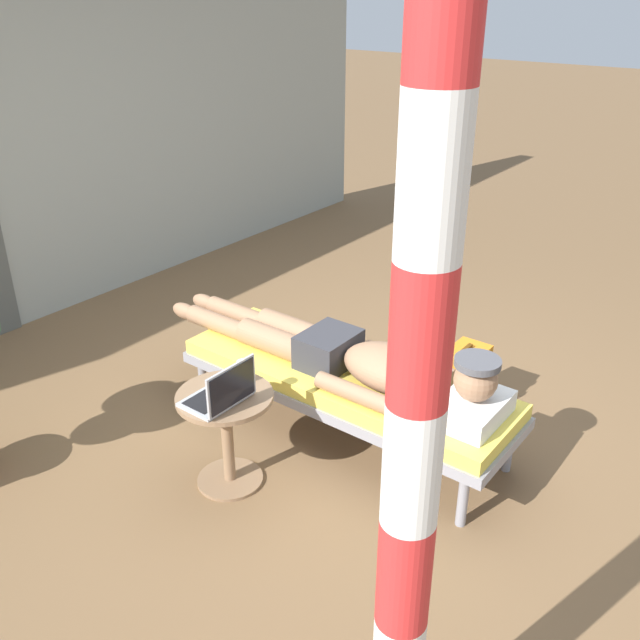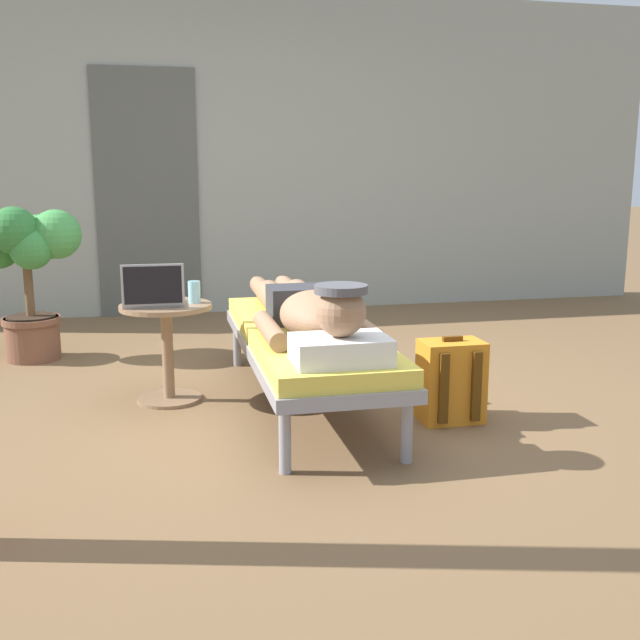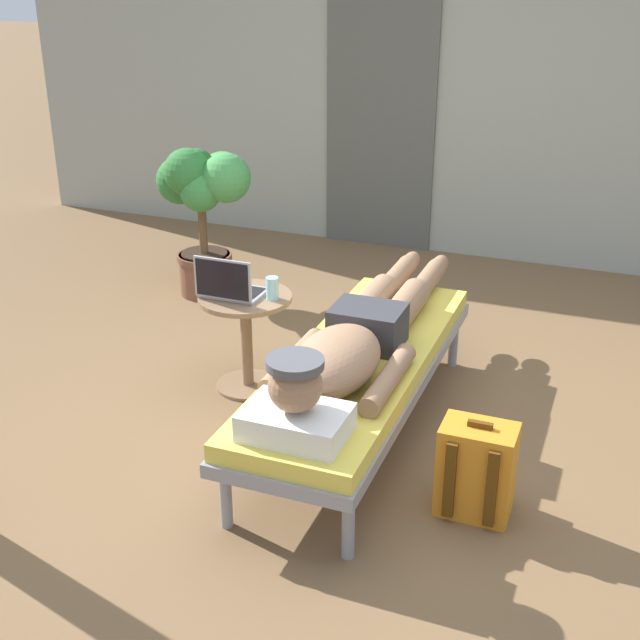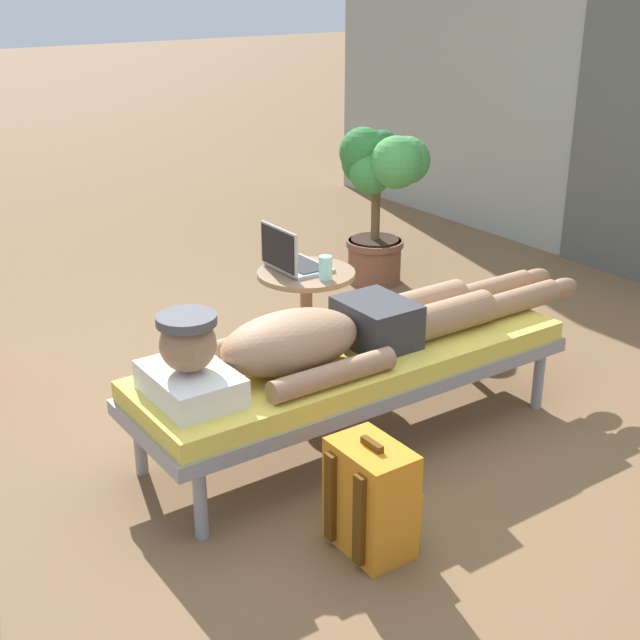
{
  "view_description": "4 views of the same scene",
  "coord_description": "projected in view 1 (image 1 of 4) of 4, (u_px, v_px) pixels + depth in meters",
  "views": [
    {
      "loc": [
        -2.64,
        -1.83,
        2.34
      ],
      "look_at": [
        0.18,
        0.34,
        0.59
      ],
      "focal_mm": 39.03,
      "sensor_mm": 36.0,
      "label": 1
    },
    {
      "loc": [
        -0.69,
        -3.56,
        1.2
      ],
      "look_at": [
        0.12,
        0.04,
        0.45
      ],
      "focal_mm": 41.18,
      "sensor_mm": 36.0,
      "label": 2
    },
    {
      "loc": [
        1.14,
        -3.24,
        2.13
      ],
      "look_at": [
        -0.08,
        -0.1,
        0.64
      ],
      "focal_mm": 47.09,
      "sensor_mm": 36.0,
      "label": 3
    },
    {
      "loc": [
        2.69,
        -1.95,
        1.91
      ],
      "look_at": [
        -0.18,
        0.05,
        0.48
      ],
      "focal_mm": 49.05,
      "sensor_mm": 36.0,
      "label": 4
    }
  ],
  "objects": [
    {
      "name": "backpack",
      "position": [
        463.0,
        380.0,
        4.13
      ],
      "size": [
        0.3,
        0.26,
        0.42
      ],
      "color": "orange",
      "rests_on": "ground"
    },
    {
      "name": "ground_plane",
      "position": [
        348.0,
        442.0,
        3.91
      ],
      "size": [
        40.0,
        40.0,
        0.0
      ],
      "primitive_type": "plane",
      "color": "brown"
    },
    {
      "name": "person_reclining",
      "position": [
        358.0,
        359.0,
        3.7
      ],
      "size": [
        0.53,
        2.17,
        0.33
      ],
      "color": "white",
      "rests_on": "lounge_chair"
    },
    {
      "name": "lounge_chair",
      "position": [
        345.0,
        382.0,
        3.82
      ],
      "size": [
        0.62,
        1.94,
        0.42
      ],
      "color": "gray",
      "rests_on": "ground"
    },
    {
      "name": "laptop",
      "position": [
        222.0,
        393.0,
        3.28
      ],
      "size": [
        0.31,
        0.24,
        0.23
      ],
      "color": "#A5A8AD",
      "rests_on": "side_table"
    },
    {
      "name": "porch_post",
      "position": [
        412.0,
        464.0,
        1.72
      ],
      "size": [
        0.15,
        0.15,
        2.52
      ],
      "color": "red",
      "rests_on": "ground"
    },
    {
      "name": "drink_glass",
      "position": [
        244.0,
        371.0,
        3.46
      ],
      "size": [
        0.06,
        0.06,
        0.12
      ],
      "primitive_type": "cylinder",
      "color": "#99D8E5",
      "rests_on": "side_table"
    },
    {
      "name": "side_table",
      "position": [
        226.0,
        423.0,
        3.45
      ],
      "size": [
        0.48,
        0.48,
        0.52
      ],
      "color": "#8C6B4C",
      "rests_on": "ground"
    },
    {
      "name": "house_wall_back",
      "position": [
        23.0,
        134.0,
        4.93
      ],
      "size": [
        7.6,
        0.2,
        2.7
      ],
      "primitive_type": "cube",
      "color": "#999E93",
      "rests_on": "ground"
    }
  ]
}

